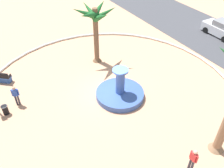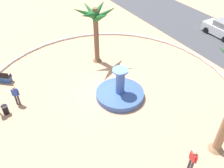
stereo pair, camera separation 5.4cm
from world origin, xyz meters
name	(u,v)px [view 2 (the right image)]	position (x,y,z in m)	size (l,w,h in m)	color
ground_plane	(109,93)	(0.00, 0.00, 0.00)	(80.00, 80.00, 0.00)	tan
plaza_curb	(109,92)	(0.00, 0.00, 0.10)	(19.80, 19.80, 0.20)	silver
fountain	(120,93)	(0.75, 0.54, 0.34)	(3.60, 3.60, 2.48)	#38569E
palm_tree_by_curb	(95,21)	(-4.53, 1.37, 3.88)	(3.70, 3.61, 5.22)	brown
bench_east	(2,78)	(-5.71, -6.73, 0.35)	(1.42, 1.54, 1.00)	#335BA8
trash_bin	(5,109)	(-1.77, -7.24, 0.39)	(0.46, 0.46, 0.73)	black
person_cyclist_helmet	(16,95)	(-2.28, -6.27, 0.92)	(0.32, 0.49, 1.64)	#33333D
person_cyclist_photo	(193,160)	(7.97, 0.60, 0.96)	(0.53, 0.22, 1.71)	#33333D
parked_car_leftmost	(222,29)	(-2.14, 15.07, 0.78)	(4.00, 1.93, 1.67)	silver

